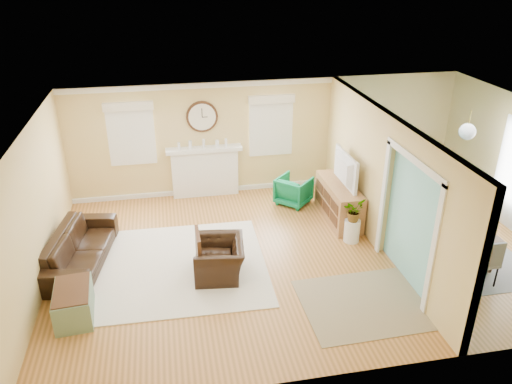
# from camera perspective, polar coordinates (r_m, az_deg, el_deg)

# --- Properties ---
(floor) EXTENTS (9.00, 9.00, 0.00)m
(floor) POSITION_cam_1_polar(r_m,az_deg,el_deg) (9.47, 5.14, -6.95)
(floor) COLOR brown
(floor) RESTS_ON ground
(wall_back) EXTENTS (9.00, 0.02, 2.60)m
(wall_back) POSITION_cam_1_polar(r_m,az_deg,el_deg) (11.54, 1.40, 6.44)
(wall_back) COLOR #D7BC66
(wall_back) RESTS_ON ground
(wall_front) EXTENTS (9.00, 0.02, 2.60)m
(wall_front) POSITION_cam_1_polar(r_m,az_deg,el_deg) (6.42, 12.87, -11.11)
(wall_front) COLOR #D7BC66
(wall_front) RESTS_ON ground
(wall_left) EXTENTS (0.02, 6.00, 2.60)m
(wall_left) POSITION_cam_1_polar(r_m,az_deg,el_deg) (8.81, -23.98, -2.17)
(wall_left) COLOR #D7BC66
(wall_left) RESTS_ON ground
(ceiling) EXTENTS (9.00, 6.00, 0.02)m
(ceiling) POSITION_cam_1_polar(r_m,az_deg,el_deg) (8.38, 5.83, 8.25)
(ceiling) COLOR white
(ceiling) RESTS_ON wall_back
(partition) EXTENTS (0.17, 6.00, 2.60)m
(partition) POSITION_cam_1_polar(r_m,az_deg,el_deg) (9.56, 13.76, 1.92)
(partition) COLOR #D7BC66
(partition) RESTS_ON ground
(fireplace) EXTENTS (1.70, 0.30, 1.17)m
(fireplace) POSITION_cam_1_polar(r_m,az_deg,el_deg) (11.48, -5.86, 2.43)
(fireplace) COLOR white
(fireplace) RESTS_ON ground
(wall_clock) EXTENTS (0.70, 0.07, 0.70)m
(wall_clock) POSITION_cam_1_polar(r_m,az_deg,el_deg) (11.13, -6.19, 8.55)
(wall_clock) COLOR #482A16
(wall_clock) RESTS_ON wall_back
(window_left) EXTENTS (1.05, 0.13, 1.42)m
(window_left) POSITION_cam_1_polar(r_m,az_deg,el_deg) (11.17, -14.13, 6.95)
(window_left) COLOR white
(window_left) RESTS_ON wall_back
(window_right) EXTENTS (1.05, 0.13, 1.42)m
(window_right) POSITION_cam_1_polar(r_m,az_deg,el_deg) (11.40, 1.72, 8.08)
(window_right) COLOR white
(window_right) RESTS_ON wall_back
(pendant) EXTENTS (0.30, 0.30, 0.55)m
(pendant) POSITION_cam_1_polar(r_m,az_deg,el_deg) (9.76, 23.00, 6.37)
(pendant) COLOR gold
(pendant) RESTS_ON ceiling
(rug_cream) EXTENTS (3.41, 2.97, 0.02)m
(rug_cream) POSITION_cam_1_polar(r_m,az_deg,el_deg) (9.16, -9.59, -8.39)
(rug_cream) COLOR silver
(rug_cream) RESTS_ON floor
(rug_jute) EXTENTS (2.06, 1.70, 0.01)m
(rug_jute) POSITION_cam_1_polar(r_m,az_deg,el_deg) (8.38, 12.38, -12.32)
(rug_jute) COLOR #937E5E
(rug_jute) RESTS_ON floor
(rug_grey) EXTENTS (2.36, 2.94, 0.01)m
(rug_grey) POSITION_cam_1_polar(r_m,az_deg,el_deg) (10.22, 20.70, -6.02)
(rug_grey) COLOR gray
(rug_grey) RESTS_ON floor
(sofa) EXTENTS (1.20, 2.30, 0.64)m
(sofa) POSITION_cam_1_polar(r_m,az_deg,el_deg) (9.52, -19.48, -6.04)
(sofa) COLOR black
(sofa) RESTS_ON floor
(eames_chair) EXTENTS (0.95, 1.05, 0.63)m
(eames_chair) POSITION_cam_1_polar(r_m,az_deg,el_deg) (8.71, -4.20, -7.62)
(eames_chair) COLOR black
(eames_chair) RESTS_ON floor
(green_chair) EXTENTS (0.97, 0.97, 0.63)m
(green_chair) POSITION_cam_1_polar(r_m,az_deg,el_deg) (11.15, 4.34, 0.19)
(green_chair) COLOR #07703C
(green_chair) RESTS_ON floor
(trunk) EXTENTS (0.61, 0.92, 0.51)m
(trunk) POSITION_cam_1_polar(r_m,az_deg,el_deg) (8.28, -20.11, -11.83)
(trunk) COLOR gray
(trunk) RESTS_ON floor
(credenza) EXTENTS (0.55, 1.61, 0.80)m
(credenza) POSITION_cam_1_polar(r_m,az_deg,el_deg) (10.56, 9.43, -1.09)
(credenza) COLOR #AA8150
(credenza) RESTS_ON floor
(tv) EXTENTS (0.16, 1.17, 0.67)m
(tv) POSITION_cam_1_polar(r_m,az_deg,el_deg) (10.25, 9.62, 2.59)
(tv) COLOR black
(tv) RESTS_ON credenza
(garden_stool) EXTENTS (0.31, 0.31, 0.45)m
(garden_stool) POSITION_cam_1_polar(r_m,az_deg,el_deg) (9.87, 10.90, -4.36)
(garden_stool) COLOR white
(garden_stool) RESTS_ON floor
(potted_plant) EXTENTS (0.52, 0.52, 0.44)m
(potted_plant) POSITION_cam_1_polar(r_m,az_deg,el_deg) (9.66, 11.11, -2.07)
(potted_plant) COLOR #337F33
(potted_plant) RESTS_ON garden_stool
(dining_table) EXTENTS (1.16, 1.97, 0.68)m
(dining_table) POSITION_cam_1_polar(r_m,az_deg,el_deg) (10.06, 20.99, -4.40)
(dining_table) COLOR #482A16
(dining_table) RESTS_ON floor
(dining_chair_n) EXTENTS (0.47, 0.47, 0.89)m
(dining_chair_n) POSITION_cam_1_polar(r_m,az_deg,el_deg) (10.73, 17.91, -0.89)
(dining_chair_n) COLOR gray
(dining_chair_n) RESTS_ON floor
(dining_chair_s) EXTENTS (0.39, 0.39, 0.87)m
(dining_chair_s) POSITION_cam_1_polar(r_m,az_deg,el_deg) (9.20, 24.75, -6.78)
(dining_chair_s) COLOR gray
(dining_chair_s) RESTS_ON floor
(dining_chair_w) EXTENTS (0.56, 0.56, 1.01)m
(dining_chair_w) POSITION_cam_1_polar(r_m,az_deg,el_deg) (9.59, 17.60, -3.57)
(dining_chair_w) COLOR white
(dining_chair_w) RESTS_ON floor
(dining_chair_e) EXTENTS (0.47, 0.47, 1.02)m
(dining_chair_e) POSITION_cam_1_polar(r_m,az_deg,el_deg) (10.34, 24.22, -2.52)
(dining_chair_e) COLOR gray
(dining_chair_e) RESTS_ON floor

